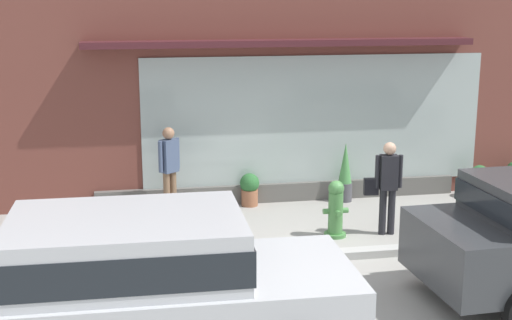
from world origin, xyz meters
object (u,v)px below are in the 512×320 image
Objects in this scene: fire_hydrant at (336,209)px; potted_plant_by_entrance at (479,180)px; pedestrian_with_handbag at (387,182)px; parked_car_silver at (140,282)px; potted_plant_trailing_edge at (250,188)px; potted_plant_corner_tall at (345,174)px; pedestrian_passerby at (169,164)px.

potted_plant_by_entrance is at bearing 26.74° from fire_hydrant.
pedestrian_with_handbag is 5.46m from parked_car_silver.
pedestrian_with_handbag reaches higher than potted_plant_trailing_edge.
potted_plant_by_entrance is 2.72m from potted_plant_corner_tall.
parked_car_silver is at bearing -134.83° from pedestrian_passerby.
pedestrian_passerby is at bearing 84.13° from parked_car_silver.
parked_car_silver is at bearing -125.69° from potted_plant_corner_tall.
potted_plant_by_entrance is 1.03× the size of potted_plant_trailing_edge.
fire_hydrant is 0.96m from pedestrian_with_handbag.
pedestrian_passerby reaches higher than pedestrian_with_handbag.
pedestrian_with_handbag is 0.35× the size of parked_car_silver.
pedestrian_passerby is 1.40× the size of potted_plant_corner_tall.
fire_hydrant is 0.59× the size of pedestrian_passerby.
potted_plant_by_entrance is (2.62, 1.79, -0.56)m from pedestrian_with_handbag.
fire_hydrant is 4.90m from parked_car_silver.
pedestrian_with_handbag reaches higher than potted_plant_by_entrance.
potted_plant_by_entrance reaches higher than potted_plant_trailing_edge.
fire_hydrant is 0.22× the size of parked_car_silver.
potted_plant_trailing_edge is (2.15, 5.64, -0.61)m from parked_car_silver.
parked_car_silver is 8.64m from potted_plant_by_entrance.
pedestrian_passerby is 0.36× the size of parked_car_silver.
potted_plant_by_entrance is at bearing -4.45° from potted_plant_corner_tall.
fire_hydrant is 0.83× the size of potted_plant_corner_tall.
fire_hydrant is at bearing -153.26° from potted_plant_by_entrance.
pedestrian_with_handbag is 2.03m from potted_plant_corner_tall.
pedestrian_with_handbag is at bearing -145.68° from potted_plant_by_entrance.
pedestrian_passerby is 5.39m from parked_car_silver.
potted_plant_by_entrance is (6.72, 5.39, -0.61)m from parked_car_silver.
potted_plant_trailing_edge is (-1.95, 2.04, -0.56)m from pedestrian_with_handbag.
potted_plant_corner_tall is (0.77, 1.96, 0.08)m from fire_hydrant.
fire_hydrant is 1.48× the size of potted_plant_by_entrance.
fire_hydrant is 0.61× the size of pedestrian_with_handbag.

